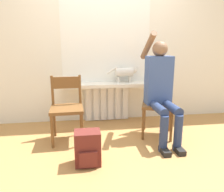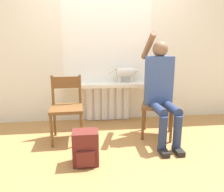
{
  "view_description": "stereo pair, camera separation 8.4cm",
  "coord_description": "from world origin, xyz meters",
  "px_view_note": "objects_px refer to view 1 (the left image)",
  "views": [
    {
      "loc": [
        -0.44,
        -2.36,
        1.26
      ],
      "look_at": [
        0.0,
        0.55,
        0.56
      ],
      "focal_mm": 35.0,
      "sensor_mm": 36.0,
      "label": 1
    },
    {
      "loc": [
        -0.35,
        -2.38,
        1.26
      ],
      "look_at": [
        0.0,
        0.55,
        0.56
      ],
      "focal_mm": 35.0,
      "sensor_mm": 36.0,
      "label": 2
    }
  ],
  "objects_px": {
    "chair_right": "(158,103)",
    "backpack": "(88,148)",
    "cat": "(125,72)",
    "chair_left": "(67,107)",
    "person": "(161,86)"
  },
  "relations": [
    {
      "from": "person",
      "to": "backpack",
      "type": "height_order",
      "value": "person"
    },
    {
      "from": "chair_left",
      "to": "backpack",
      "type": "height_order",
      "value": "chair_left"
    },
    {
      "from": "chair_left",
      "to": "cat",
      "type": "height_order",
      "value": "cat"
    },
    {
      "from": "chair_right",
      "to": "person",
      "type": "relative_size",
      "value": 0.6
    },
    {
      "from": "person",
      "to": "chair_right",
      "type": "bearing_deg",
      "value": 84.19
    },
    {
      "from": "person",
      "to": "cat",
      "type": "distance_m",
      "value": 0.82
    },
    {
      "from": "chair_right",
      "to": "cat",
      "type": "distance_m",
      "value": 0.8
    },
    {
      "from": "chair_left",
      "to": "person",
      "type": "height_order",
      "value": "person"
    },
    {
      "from": "cat",
      "to": "backpack",
      "type": "bearing_deg",
      "value": -117.33
    },
    {
      "from": "cat",
      "to": "chair_left",
      "type": "bearing_deg",
      "value": -145.3
    },
    {
      "from": "person",
      "to": "backpack",
      "type": "xyz_separation_m",
      "value": [
        -0.99,
        -0.55,
        -0.54
      ]
    },
    {
      "from": "chair_left",
      "to": "backpack",
      "type": "xyz_separation_m",
      "value": [
        0.24,
        -0.67,
        -0.27
      ]
    },
    {
      "from": "chair_right",
      "to": "person",
      "type": "height_order",
      "value": "person"
    },
    {
      "from": "person",
      "to": "cat",
      "type": "xyz_separation_m",
      "value": [
        -0.32,
        0.75,
        0.1
      ]
    },
    {
      "from": "chair_right",
      "to": "backpack",
      "type": "relative_size",
      "value": 2.3
    }
  ]
}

